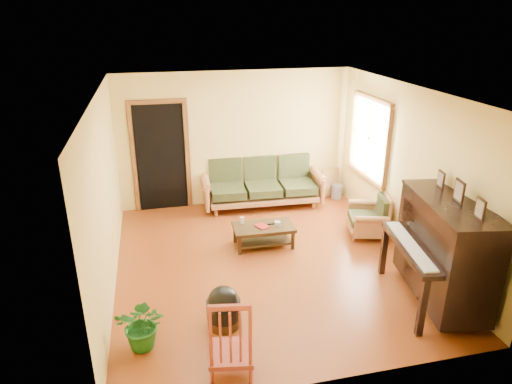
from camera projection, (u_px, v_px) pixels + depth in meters
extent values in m
plane|color=#61260C|center=(267.00, 262.00, 7.04)|extent=(5.00, 5.00, 0.00)
cube|color=black|center=(161.00, 158.00, 8.61)|extent=(1.08, 0.16, 2.05)
cube|color=white|center=(370.00, 138.00, 8.13)|extent=(0.12, 1.36, 1.46)
cube|color=#A0643A|center=(263.00, 182.00, 8.92)|extent=(2.36, 1.07, 0.99)
cube|color=black|center=(263.00, 236.00, 7.48)|extent=(0.99, 0.56, 0.36)
cube|color=#A0643A|center=(367.00, 214.00, 7.79)|extent=(0.88, 0.90, 0.74)
cube|color=black|center=(444.00, 253.00, 5.87)|extent=(1.20, 1.75, 1.43)
cylinder|color=black|center=(224.00, 311.00, 5.56)|extent=(0.48, 0.48, 0.40)
cube|color=maroon|center=(231.00, 334.00, 4.73)|extent=(0.54, 0.58, 0.99)
cube|color=#AD7C39|center=(331.00, 182.00, 9.48)|extent=(0.45, 0.24, 0.59)
cylinder|color=#2F4B8E|center=(337.00, 192.00, 9.41)|extent=(0.23, 0.23, 0.28)
imported|color=#175118|center=(143.00, 324.00, 5.16)|extent=(0.68, 0.63, 0.62)
imported|color=maroon|center=(258.00, 228.00, 7.32)|extent=(0.25, 0.27, 0.02)
cylinder|color=silver|center=(242.00, 220.00, 7.48)|extent=(0.08, 0.08, 0.11)
cylinder|color=silver|center=(277.00, 224.00, 7.42)|extent=(0.11, 0.11, 0.07)
cube|color=black|center=(272.00, 224.00, 7.47)|extent=(0.17, 0.05, 0.02)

